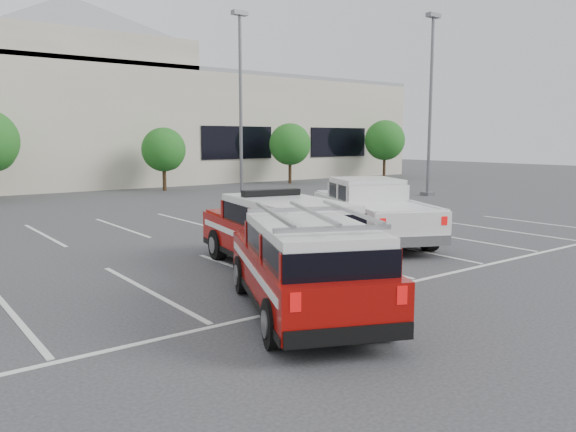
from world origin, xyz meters
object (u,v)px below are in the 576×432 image
tree_mid_right (165,151)px  light_pole_mid (241,104)px  convention_building (41,118)px  light_pole_right (430,105)px  white_pickup (371,216)px  tree_right (291,146)px  ladder_suv (306,273)px  tree_far_right (385,142)px  fire_chief_suv (279,239)px

tree_mid_right → light_pole_mid: (1.91, -6.05, 2.68)m
tree_mid_right → light_pole_mid: bearing=-72.5°
convention_building → light_pole_mid: bearing=-66.7°
light_pole_right → white_pickup: light_pole_right is taller
tree_mid_right → tree_right: (10.00, 0.00, 0.27)m
white_pickup → light_pole_mid: bearing=99.3°
tree_right → ladder_suv: bearing=-126.6°
tree_right → tree_far_right: (10.00, 0.00, 0.27)m
light_pole_mid → white_pickup: 15.54m
tree_mid_right → fire_chief_suv: 23.33m
fire_chief_suv → ladder_suv: ladder_suv is taller
convention_building → tree_mid_right: (4.91, -9.82, -2.22)m
white_pickup → ladder_suv: 8.28m
tree_right → light_pole_right: bearing=-85.7°
tree_far_right → white_pickup: size_ratio=0.72×
convention_building → fire_chief_suv: size_ratio=10.07×
tree_far_right → light_pole_right: light_pole_right is taller
tree_mid_right → tree_right: size_ratio=0.90×
fire_chief_suv → tree_mid_right: bearing=83.0°
tree_right → light_pole_mid: (-8.09, -6.05, 2.41)m
tree_far_right → white_pickup: bearing=-137.3°
light_pole_right → fire_chief_suv: bearing=-150.7°
tree_mid_right → white_pickup: tree_mid_right is taller
tree_far_right → tree_right: bearing=-180.0°
convention_building → fire_chief_suv: (-2.20, -31.97, -3.90)m
convention_building → light_pole_mid: size_ratio=5.86×
convention_building → ladder_suv: bearing=-96.3°
tree_mid_right → ladder_suv: tree_mid_right is taller
white_pickup → tree_mid_right: bearing=109.1°
light_pole_right → white_pickup: size_ratio=1.52×
convention_building → light_pole_right: (15.82, -21.86, 0.47)m
tree_mid_right → white_pickup: size_ratio=0.59×
tree_right → light_pole_mid: 10.38m
fire_chief_suv → ladder_suv: size_ratio=1.09×
tree_right → tree_far_right: size_ratio=0.91×
light_pole_right → fire_chief_suv: size_ratio=1.72×
tree_far_right → fire_chief_suv: tree_far_right is taller
light_pole_mid → light_pole_right: size_ratio=1.00×
convention_building → tree_mid_right: bearing=-63.4°
tree_right → white_pickup: (-12.13, -20.40, -1.99)m
convention_building → tree_right: 17.96m
light_pole_mid → ladder_suv: bearing=-119.0°
convention_building → fire_chief_suv: convention_building is taller
light_pole_mid → ladder_suv: size_ratio=1.87×
convention_building → tree_mid_right: 11.20m
light_pole_right → white_pickup: bearing=-147.4°
light_pole_mid → tree_right: bearing=36.8°
ladder_suv → convention_building: bearing=107.5°
tree_far_right → ladder_suv: 38.40m
light_pole_right → ladder_suv: bearing=-146.0°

